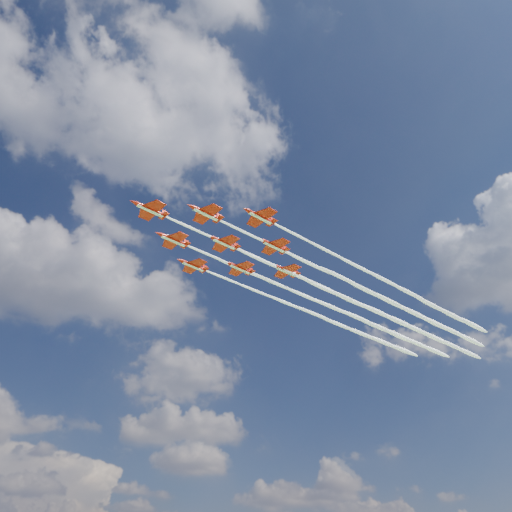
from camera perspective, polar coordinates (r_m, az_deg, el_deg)
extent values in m
cylinder|color=#B9160A|center=(115.64, -11.99, 5.20)|extent=(6.79, 3.63, 0.96)
cone|color=#B9160A|center=(114.27, -13.88, 6.03)|extent=(1.98, 1.57, 0.96)
cone|color=#B9160A|center=(117.07, -10.25, 4.44)|extent=(1.55, 1.32, 0.87)
ellipsoid|color=black|center=(115.31, -12.72, 5.68)|extent=(1.98, 1.44, 0.62)
cube|color=#B9160A|center=(115.76, -11.80, 5.10)|extent=(5.72, 8.47, 0.12)
cube|color=#B9160A|center=(116.85, -10.50, 4.55)|extent=(2.36, 3.37, 0.10)
cube|color=#B9160A|center=(117.38, -10.39, 4.82)|extent=(1.33, 0.66, 1.57)
cube|color=white|center=(115.38, -12.01, 5.03)|extent=(6.32, 3.29, 0.10)
cylinder|color=#B9160A|center=(114.77, -5.75, 4.87)|extent=(6.79, 3.63, 0.96)
cone|color=#B9160A|center=(112.98, -7.57, 5.72)|extent=(1.98, 1.57, 0.96)
cone|color=#B9160A|center=(116.58, -4.10, 4.10)|extent=(1.55, 1.32, 0.87)
ellipsoid|color=black|center=(114.28, -6.46, 5.37)|extent=(1.98, 1.44, 0.62)
cube|color=#B9160A|center=(114.93, -5.57, 4.77)|extent=(5.72, 8.47, 0.12)
cube|color=#B9160A|center=(116.30, -4.34, 4.21)|extent=(2.36, 3.37, 0.10)
cube|color=#B9160A|center=(116.85, -4.26, 4.49)|extent=(1.33, 0.66, 1.57)
cube|color=white|center=(114.51, -5.76, 4.70)|extent=(6.32, 3.29, 0.10)
cylinder|color=#B9160A|center=(124.47, -9.41, 1.82)|extent=(6.79, 3.63, 0.96)
cone|color=#B9160A|center=(122.82, -11.13, 2.55)|extent=(1.98, 1.57, 0.96)
cone|color=#B9160A|center=(126.13, -7.83, 1.15)|extent=(1.55, 1.32, 0.87)
ellipsoid|color=black|center=(124.02, -10.07, 2.26)|extent=(1.98, 1.44, 0.62)
cube|color=#B9160A|center=(124.62, -9.24, 1.73)|extent=(5.72, 8.47, 0.12)
cube|color=#B9160A|center=(125.88, -8.06, 1.25)|extent=(2.36, 3.37, 0.10)
cube|color=#B9160A|center=(126.39, -7.97, 1.52)|extent=(1.33, 0.66, 1.57)
cube|color=white|center=(124.22, -9.42, 1.66)|extent=(6.32, 3.29, 0.10)
cylinder|color=#B9160A|center=(115.26, 0.50, 4.49)|extent=(6.79, 3.63, 0.96)
cone|color=#B9160A|center=(113.08, -1.20, 5.35)|extent=(1.98, 1.57, 0.96)
cone|color=#B9160A|center=(117.43, 2.03, 3.71)|extent=(1.55, 1.32, 0.87)
ellipsoid|color=black|center=(114.62, -0.17, 4.99)|extent=(1.98, 1.44, 0.62)
cube|color=#B9160A|center=(115.46, 0.66, 4.39)|extent=(5.72, 8.47, 0.12)
cube|color=#B9160A|center=(117.10, 1.80, 3.83)|extent=(2.36, 3.37, 0.10)
cube|color=#B9160A|center=(117.66, 1.86, 4.10)|extent=(1.33, 0.66, 1.57)
cube|color=white|center=(115.00, 0.50, 4.32)|extent=(6.32, 3.29, 0.10)
cylinder|color=#B9160A|center=(124.15, -3.64, 1.49)|extent=(6.79, 3.63, 0.96)
cone|color=#B9160A|center=(122.13, -5.28, 2.23)|extent=(1.98, 1.57, 0.96)
cone|color=#B9160A|center=(126.16, -2.15, 0.82)|extent=(1.55, 1.32, 0.87)
ellipsoid|color=black|center=(123.55, -4.28, 1.93)|extent=(1.98, 1.44, 0.62)
cube|color=#B9160A|center=(124.33, -3.48, 1.40)|extent=(5.72, 8.47, 0.12)
cube|color=#B9160A|center=(125.85, -2.37, 0.92)|extent=(2.36, 3.37, 0.10)
cube|color=#B9160A|center=(126.38, -2.29, 1.19)|extent=(1.33, 0.66, 1.57)
cube|color=white|center=(123.90, -3.65, 1.32)|extent=(6.32, 3.29, 0.10)
cylinder|color=#B9160A|center=(133.89, -7.19, -1.10)|extent=(6.79, 3.63, 0.96)
cone|color=#B9160A|center=(132.01, -8.76, -0.46)|extent=(1.98, 1.57, 0.96)
cone|color=#B9160A|center=(135.75, -5.75, -1.68)|extent=(1.55, 1.32, 0.87)
ellipsoid|color=black|center=(133.33, -7.80, -0.70)|extent=(1.98, 1.44, 0.62)
cube|color=#B9160A|center=(134.06, -7.03, -1.18)|extent=(5.72, 8.47, 0.12)
cube|color=#B9160A|center=(135.47, -5.96, -1.60)|extent=(2.36, 3.37, 0.10)
cube|color=#B9160A|center=(135.96, -5.88, -1.34)|extent=(1.33, 0.66, 1.57)
cube|color=white|center=(133.66, -7.20, -1.26)|extent=(6.32, 3.29, 0.10)
cylinder|color=#B9160A|center=(125.09, 2.10, 1.15)|extent=(6.79, 3.63, 0.96)
cone|color=#B9160A|center=(122.71, 0.57, 1.88)|extent=(1.98, 1.57, 0.96)
cone|color=#B9160A|center=(127.42, 3.48, 0.49)|extent=(1.55, 1.32, 0.87)
ellipsoid|color=black|center=(124.35, 1.49, 1.58)|extent=(1.98, 1.44, 0.62)
cube|color=#B9160A|center=(125.31, 2.25, 1.06)|extent=(5.72, 8.47, 0.12)
cube|color=#B9160A|center=(127.07, 3.28, 0.58)|extent=(2.36, 3.37, 0.10)
cube|color=#B9160A|center=(127.60, 3.32, 0.85)|extent=(1.33, 0.66, 1.57)
cube|color=white|center=(124.85, 2.10, 0.98)|extent=(6.32, 3.29, 0.10)
cylinder|color=#B9160A|center=(134.04, -1.83, -1.41)|extent=(6.79, 3.63, 0.96)
cone|color=#B9160A|center=(131.83, -3.32, -0.77)|extent=(1.98, 1.57, 0.96)
cone|color=#B9160A|center=(136.22, -0.48, -1.98)|extent=(1.55, 1.32, 0.87)
ellipsoid|color=black|center=(133.35, -2.42, -1.01)|extent=(1.98, 1.44, 0.62)
cube|color=#B9160A|center=(134.25, -1.69, -1.49)|extent=(5.72, 8.47, 0.12)
cube|color=#B9160A|center=(135.89, -0.68, -1.90)|extent=(2.36, 3.37, 0.10)
cube|color=#B9160A|center=(136.39, -0.62, -1.64)|extent=(1.33, 0.66, 1.57)
cube|color=white|center=(133.82, -1.84, -1.57)|extent=(6.32, 3.29, 0.10)
cylinder|color=#B9160A|center=(135.36, 3.46, -1.70)|extent=(6.79, 3.63, 0.96)
cone|color=#B9160A|center=(132.83, 2.08, -1.08)|extent=(1.98, 1.57, 0.96)
cone|color=#B9160A|center=(137.83, 4.71, -2.26)|extent=(1.55, 1.32, 0.87)
ellipsoid|color=black|center=(134.54, 2.91, -1.31)|extent=(1.98, 1.44, 0.62)
cube|color=#B9160A|center=(135.60, 3.60, -1.78)|extent=(5.72, 8.47, 0.12)
cube|color=#B9160A|center=(137.46, 4.53, -2.18)|extent=(2.36, 3.37, 0.10)
cube|color=#B9160A|center=(137.97, 4.57, -1.92)|extent=(1.33, 0.66, 1.57)
cube|color=white|center=(135.14, 3.47, -1.86)|extent=(6.32, 3.29, 0.10)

